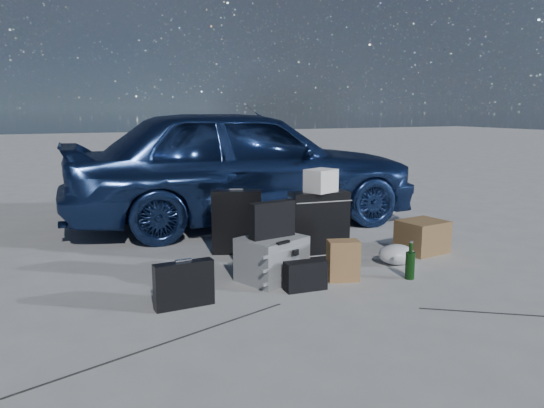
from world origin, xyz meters
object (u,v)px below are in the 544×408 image
(car, at_px, (242,165))
(duffel_bag, at_px, (299,229))
(cardboard_box, at_px, (422,236))
(suitcase_left, at_px, (237,222))
(suitcase_right, at_px, (319,227))
(briefcase, at_px, (184,285))
(green_bottle, at_px, (410,261))
(pelican_case, at_px, (272,258))

(car, xyz_separation_m, duffel_bag, (0.08, -1.42, -0.56))
(car, xyz_separation_m, cardboard_box, (1.16, -2.10, -0.59))
(car, bearing_deg, suitcase_left, 160.09)
(duffel_bag, bearing_deg, suitcase_right, -91.28)
(suitcase_right, bearing_deg, briefcase, -151.10)
(green_bottle, bearing_deg, cardboard_box, 43.59)
(pelican_case, relative_size, cardboard_box, 1.18)
(suitcase_right, bearing_deg, car, 96.60)
(car, height_order, briefcase, car)
(suitcase_left, bearing_deg, duffel_bag, 13.41)
(suitcase_right, xyz_separation_m, green_bottle, (0.45, -0.82, -0.18))
(pelican_case, xyz_separation_m, suitcase_left, (0.04, 0.94, 0.14))
(pelican_case, height_order, suitcase_right, suitcase_right)
(pelican_case, height_order, cardboard_box, pelican_case)
(suitcase_right, bearing_deg, cardboard_box, -2.84)
(green_bottle, bearing_deg, pelican_case, 156.09)
(suitcase_left, height_order, suitcase_right, suitcase_right)
(briefcase, distance_m, green_bottle, 1.98)
(briefcase, height_order, duffel_bag, duffel_bag)
(pelican_case, bearing_deg, suitcase_right, 5.63)
(cardboard_box, distance_m, green_bottle, 0.94)
(car, relative_size, suitcase_left, 6.84)
(pelican_case, relative_size, briefcase, 1.16)
(briefcase, height_order, suitcase_left, suitcase_left)
(cardboard_box, xyz_separation_m, green_bottle, (-0.68, -0.65, -0.00))
(car, relative_size, briefcase, 9.92)
(briefcase, relative_size, suitcase_left, 0.69)
(car, distance_m, green_bottle, 2.85)
(pelican_case, xyz_separation_m, duffel_bag, (0.71, 0.84, 0.01))
(pelican_case, distance_m, green_bottle, 1.21)
(cardboard_box, bearing_deg, duffel_bag, 147.66)
(suitcase_right, distance_m, duffel_bag, 0.53)
(briefcase, distance_m, cardboard_box, 2.69)
(suitcase_right, height_order, green_bottle, suitcase_right)
(suitcase_left, bearing_deg, green_bottle, -31.52)
(suitcase_right, xyz_separation_m, cardboard_box, (1.13, -0.17, -0.18))
(pelican_case, bearing_deg, briefcase, 178.61)
(car, height_order, cardboard_box, car)
(suitcase_left, bearing_deg, suitcase_right, -22.88)
(cardboard_box, bearing_deg, suitcase_left, 155.93)
(briefcase, xyz_separation_m, suitcase_right, (1.52, 0.65, 0.17))
(car, relative_size, pelican_case, 8.55)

